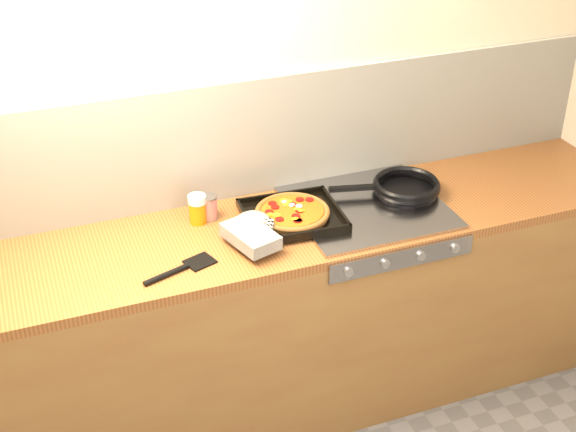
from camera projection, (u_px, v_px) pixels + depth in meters
name	position (u px, v px, depth m)	size (l,w,h in m)	color
room_shell	(237.00, 141.00, 3.20)	(3.20, 3.20, 3.20)	white
counter_run	(264.00, 322.00, 3.32)	(3.20, 0.62, 0.90)	brown
stovetop	(367.00, 208.00, 3.23)	(0.60, 0.56, 0.02)	#98989D
pizza_on_tray	(280.00, 219.00, 3.08)	(0.50, 0.42, 0.06)	black
frying_pan	(405.00, 187.00, 3.30)	(0.49, 0.34, 0.05)	black
tomato_can	(209.00, 207.00, 3.14)	(0.08, 0.08, 0.10)	#A70D12
juice_glass	(197.00, 209.00, 3.11)	(0.09, 0.09, 0.12)	orange
wooden_spoon	(279.00, 199.00, 3.28)	(0.30, 0.08, 0.02)	#A07C44
black_spatula	(181.00, 269.00, 2.85)	(0.28, 0.14, 0.02)	black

